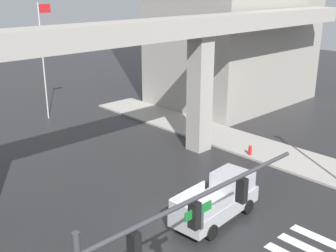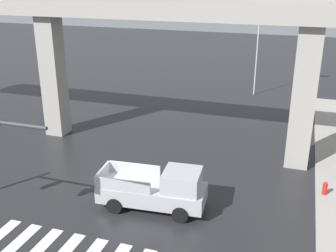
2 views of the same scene
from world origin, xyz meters
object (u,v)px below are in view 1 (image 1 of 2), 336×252
flagpole (43,53)px  traffic_signal_mast (165,247)px  pickup_truck (219,199)px  fire_hydrant (250,151)px

flagpole → traffic_signal_mast: bearing=-111.5°
traffic_signal_mast → flagpole: bearing=68.5°
pickup_truck → traffic_signal_mast: 10.23m
fire_hydrant → flagpole: flagpole is taller
traffic_signal_mast → fire_hydrant: (15.89, 8.45, -4.12)m
traffic_signal_mast → flagpole: (10.24, 25.99, 1.17)m
pickup_truck → flagpole: 21.75m
traffic_signal_mast → flagpole: flagpole is taller
traffic_signal_mast → fire_hydrant: size_ratio=10.22×
pickup_truck → traffic_signal_mast: traffic_signal_mast is taller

